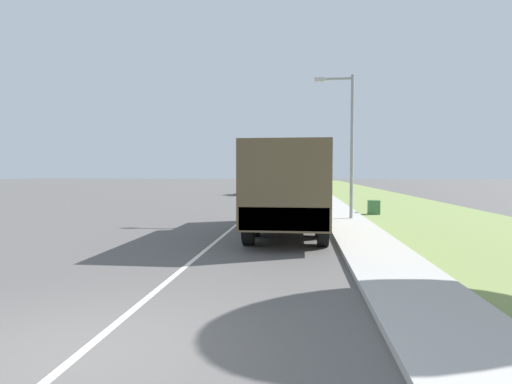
% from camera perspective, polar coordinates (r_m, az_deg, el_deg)
% --- Properties ---
extents(ground_plane, '(180.00, 180.00, 0.00)m').
position_cam_1_polar(ground_plane, '(44.32, 2.99, 0.09)').
color(ground_plane, '#565451').
extents(lane_centre_stripe, '(0.12, 120.00, 0.00)m').
position_cam_1_polar(lane_centre_stripe, '(44.32, 2.99, 0.09)').
color(lane_centre_stripe, silver).
rests_on(lane_centre_stripe, ground).
extents(sidewalk_right, '(1.80, 120.00, 0.12)m').
position_cam_1_polar(sidewalk_right, '(44.29, 8.82, 0.14)').
color(sidewalk_right, '#ADAAA3').
rests_on(sidewalk_right, ground).
extents(grass_strip_right, '(7.00, 120.00, 0.02)m').
position_cam_1_polar(grass_strip_right, '(44.71, 14.46, 0.04)').
color(grass_strip_right, olive).
rests_on(grass_strip_right, ground).
extents(military_truck, '(2.42, 7.45, 2.97)m').
position_cam_1_polar(military_truck, '(13.65, 4.57, 0.96)').
color(military_truck, '#545B3D').
rests_on(military_truck, ground).
extents(car_nearest_ahead, '(1.86, 4.11, 1.64)m').
position_cam_1_polar(car_nearest_ahead, '(27.63, 5.05, -0.04)').
color(car_nearest_ahead, navy).
rests_on(car_nearest_ahead, ground).
extents(car_second_ahead, '(1.71, 4.78, 1.44)m').
position_cam_1_polar(car_second_ahead, '(37.73, -0.74, 0.61)').
color(car_second_ahead, black).
rests_on(car_second_ahead, ground).
extents(car_third_ahead, '(1.82, 4.01, 1.35)m').
position_cam_1_polar(car_third_ahead, '(46.63, 1.18, 0.99)').
color(car_third_ahead, '#B7BABF').
rests_on(car_third_ahead, ground).
extents(car_fourth_ahead, '(1.80, 4.76, 1.70)m').
position_cam_1_polar(car_fourth_ahead, '(57.84, 5.91, 1.46)').
color(car_fourth_ahead, '#336B3D').
rests_on(car_fourth_ahead, ground).
extents(lamp_post, '(1.69, 0.24, 6.15)m').
position_cam_1_polar(lamp_post, '(17.75, 12.82, 8.37)').
color(lamp_post, gray).
rests_on(lamp_post, sidewalk_right).
extents(utility_box, '(0.55, 0.45, 0.70)m').
position_cam_1_polar(utility_box, '(20.71, 16.48, -2.10)').
color(utility_box, '#3D7042').
rests_on(utility_box, grass_strip_right).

